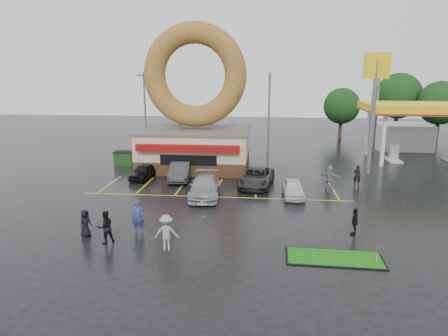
# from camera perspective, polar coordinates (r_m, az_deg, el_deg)

# --- Properties ---
(ground) EXTENTS (120.00, 120.00, 0.00)m
(ground) POSITION_cam_1_polar(r_m,az_deg,el_deg) (26.20, -2.28, -6.37)
(ground) COLOR black
(ground) RESTS_ON ground
(donut_shop) EXTENTS (10.20, 8.70, 13.50)m
(donut_shop) POSITION_cam_1_polar(r_m,az_deg,el_deg) (38.21, -4.09, 6.72)
(donut_shop) COLOR #472B19
(donut_shop) RESTS_ON ground
(gas_station) EXTENTS (12.30, 13.65, 5.90)m
(gas_station) POSITION_cam_1_polar(r_m,az_deg,el_deg) (48.53, 25.76, 5.93)
(gas_station) COLOR silver
(gas_station) RESTS_ON ground
(shell_sign) EXTENTS (2.20, 0.36, 10.60)m
(shell_sign) POSITION_cam_1_polar(r_m,az_deg,el_deg) (37.66, 20.72, 10.26)
(shell_sign) COLOR slate
(shell_sign) RESTS_ON ground
(streetlight_left) EXTENTS (0.40, 2.21, 9.00)m
(streetlight_left) POSITION_cam_1_polar(r_m,az_deg,el_deg) (46.53, -11.23, 8.06)
(streetlight_left) COLOR slate
(streetlight_left) RESTS_ON ground
(streetlight_mid) EXTENTS (0.40, 2.21, 9.00)m
(streetlight_mid) POSITION_cam_1_polar(r_m,az_deg,el_deg) (45.52, 6.44, 8.12)
(streetlight_mid) COLOR slate
(streetlight_mid) RESTS_ON ground
(streetlight_right) EXTENTS (0.40, 2.21, 9.00)m
(streetlight_right) POSITION_cam_1_polar(r_m,az_deg,el_deg) (48.16, 20.99, 7.61)
(streetlight_right) COLOR slate
(streetlight_right) RESTS_ON ground
(tree_far_a) EXTENTS (5.60, 5.60, 8.00)m
(tree_far_a) POSITION_cam_1_polar(r_m,az_deg,el_deg) (58.99, 28.50, 8.17)
(tree_far_a) COLOR #332114
(tree_far_a) RESTS_ON ground
(tree_far_c) EXTENTS (6.30, 6.30, 9.00)m
(tree_far_c) POSITION_cam_1_polar(r_m,az_deg,el_deg) (61.35, 23.66, 9.41)
(tree_far_c) COLOR #332114
(tree_far_c) RESTS_ON ground
(tree_far_d) EXTENTS (4.90, 4.90, 7.00)m
(tree_far_d) POSITION_cam_1_polar(r_m,az_deg,el_deg) (57.55, 16.46, 8.48)
(tree_far_d) COLOR #332114
(tree_far_d) RESTS_ON ground
(car_black) EXTENTS (1.82, 3.77, 1.24)m
(car_black) POSITION_cam_1_polar(r_m,az_deg,el_deg) (34.99, -11.46, -0.52)
(car_black) COLOR black
(car_black) RESTS_ON ground
(car_dgrey) EXTENTS (1.97, 4.71, 1.51)m
(car_dgrey) POSITION_cam_1_polar(r_m,az_deg,el_deg) (34.14, -6.25, -0.44)
(car_dgrey) COLOR #313234
(car_dgrey) RESTS_ON ground
(car_silver) EXTENTS (2.49, 5.38, 1.52)m
(car_silver) POSITION_cam_1_polar(r_m,az_deg,el_deg) (29.37, -2.74, -2.64)
(car_silver) COLOR #A0A1A5
(car_silver) RESTS_ON ground
(car_grey) EXTENTS (3.10, 5.55, 1.47)m
(car_grey) POSITION_cam_1_polar(r_m,az_deg,el_deg) (32.12, 4.66, -1.33)
(car_grey) COLOR #2B2C2E
(car_grey) RESTS_ON ground
(car_white) EXTENTS (1.64, 3.79, 1.28)m
(car_white) POSITION_cam_1_polar(r_m,az_deg,el_deg) (29.72, 9.86, -2.88)
(car_white) COLOR silver
(car_white) RESTS_ON ground
(person_blue) EXTENTS (0.77, 0.57, 1.92)m
(person_blue) POSITION_cam_1_polar(r_m,az_deg,el_deg) (23.19, -12.16, -6.81)
(person_blue) COLOR navy
(person_blue) RESTS_ON ground
(person_blackjkt) EXTENTS (1.10, 1.07, 1.79)m
(person_blackjkt) POSITION_cam_1_polar(r_m,az_deg,el_deg) (22.28, -16.58, -8.10)
(person_blackjkt) COLOR black
(person_blackjkt) RESTS_ON ground
(person_hoodie) EXTENTS (1.31, 0.86, 1.90)m
(person_hoodie) POSITION_cam_1_polar(r_m,az_deg,el_deg) (20.74, -8.24, -9.13)
(person_hoodie) COLOR gray
(person_hoodie) RESTS_ON ground
(person_bystander) EXTENTS (0.74, 0.89, 1.55)m
(person_bystander) POSITION_cam_1_polar(r_m,az_deg,el_deg) (23.50, -19.19, -7.47)
(person_bystander) COLOR black
(person_bystander) RESTS_ON ground
(person_cameraman) EXTENTS (0.66, 1.00, 1.58)m
(person_cameraman) POSITION_cam_1_polar(r_m,az_deg,el_deg) (23.58, 18.18, -7.29)
(person_cameraman) COLOR black
(person_cameraman) RESTS_ON ground
(person_walker_near) EXTENTS (1.76, 1.26, 1.84)m
(person_walker_near) POSITION_cam_1_polar(r_m,az_deg,el_deg) (32.48, 14.84, -1.24)
(person_walker_near) COLOR gray
(person_walker_near) RESTS_ON ground
(person_walker_far) EXTENTS (0.67, 0.51, 1.67)m
(person_walker_far) POSITION_cam_1_polar(r_m,az_deg,el_deg) (33.96, 18.48, -1.00)
(person_walker_far) COLOR black
(person_walker_far) RESTS_ON ground
(dumpster) EXTENTS (1.88, 1.32, 1.30)m
(dumpster) POSITION_cam_1_polar(r_m,az_deg,el_deg) (40.73, -14.05, 1.32)
(dumpster) COLOR #1C451A
(dumpster) RESTS_ON ground
(putting_green) EXTENTS (4.75, 2.17, 0.59)m
(putting_green) POSITION_cam_1_polar(r_m,az_deg,el_deg) (20.72, 15.45, -12.28)
(putting_green) COLOR black
(putting_green) RESTS_ON ground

